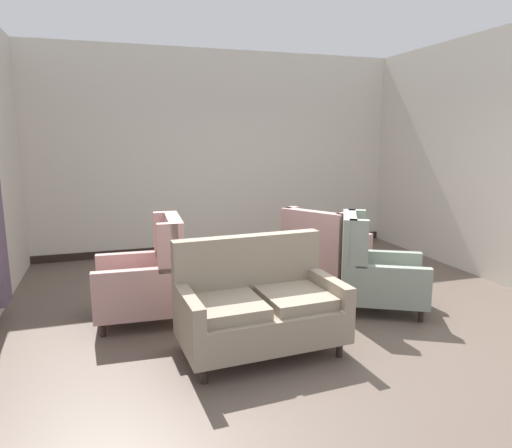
% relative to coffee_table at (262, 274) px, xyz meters
% --- Properties ---
extents(ground, '(9.07, 9.07, 0.00)m').
position_rel_coffee_table_xyz_m(ground, '(0.24, -0.36, -0.40)').
color(ground, brown).
extents(wall_back, '(6.29, 0.08, 3.29)m').
position_rel_coffee_table_xyz_m(wall_back, '(0.24, 2.88, 1.24)').
color(wall_back, silver).
rests_on(wall_back, ground).
extents(wall_right, '(0.08, 4.53, 3.29)m').
position_rel_coffee_table_xyz_m(wall_right, '(3.30, 0.61, 1.24)').
color(wall_right, silver).
rests_on(wall_right, ground).
extents(baseboard_back, '(6.13, 0.03, 0.12)m').
position_rel_coffee_table_xyz_m(baseboard_back, '(0.24, 2.82, -0.34)').
color(baseboard_back, black).
rests_on(baseboard_back, ground).
extents(coffee_table, '(0.79, 0.79, 0.51)m').
position_rel_coffee_table_xyz_m(coffee_table, '(0.00, 0.00, 0.00)').
color(coffee_table, black).
rests_on(coffee_table, ground).
extents(porcelain_vase, '(0.17, 0.17, 0.34)m').
position_rel_coffee_table_xyz_m(porcelain_vase, '(0.04, -0.02, 0.26)').
color(porcelain_vase, '#384C93').
rests_on(porcelain_vase, coffee_table).
extents(settee, '(1.48, 0.89, 1.02)m').
position_rel_coffee_table_xyz_m(settee, '(-0.35, -0.95, 0.01)').
color(settee, gray).
rests_on(settee, ground).
extents(armchair_foreground_right, '(1.17, 1.10, 1.08)m').
position_rel_coffee_table_xyz_m(armchair_foreground_right, '(1.19, -0.37, 0.03)').
color(armchair_foreground_right, gray).
rests_on(armchair_foreground_right, ground).
extents(armchair_near_window, '(0.93, 0.83, 1.10)m').
position_rel_coffee_table_xyz_m(armchair_near_window, '(-1.25, 0.08, 0.05)').
color(armchair_near_window, tan).
rests_on(armchair_near_window, ground).
extents(armchair_near_sideboard, '(1.22, 1.20, 1.02)m').
position_rel_coffee_table_xyz_m(armchair_near_sideboard, '(1.03, 0.56, 0.02)').
color(armchair_near_sideboard, tan).
rests_on(armchair_near_sideboard, ground).
extents(side_table, '(0.44, 0.44, 0.75)m').
position_rel_coffee_table_xyz_m(side_table, '(1.58, 1.27, 0.04)').
color(side_table, black).
rests_on(side_table, ground).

